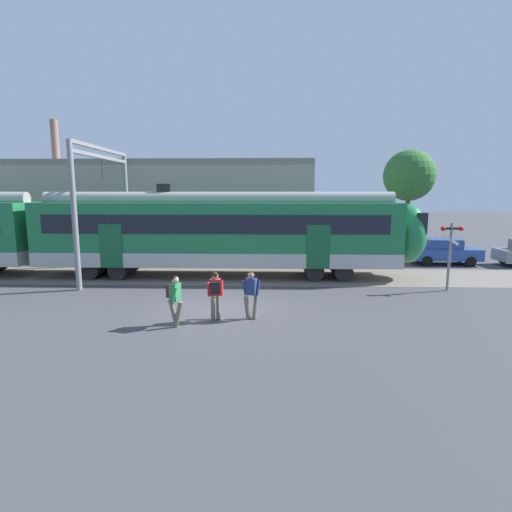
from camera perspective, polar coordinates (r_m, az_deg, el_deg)
name	(u,v)px	position (r m, az deg, el deg)	size (l,w,h in m)	color
ground_plane	(221,311)	(14.82, -5.09, -7.77)	(160.00, 160.00, 0.00)	#424247
track_bed	(11,275)	(24.76, -31.58, -2.28)	(80.00, 4.40, 0.01)	slate
commuter_train	(54,232)	(23.18, -26.91, 3.03)	(38.05, 3.07, 4.73)	#B7B7B2
pedestrian_green	(175,296)	(13.10, -11.54, -5.66)	(0.60, 0.63, 1.67)	#6B6051
pedestrian_red	(215,292)	(13.49, -5.82, -5.10)	(0.54, 0.67, 1.67)	#6B6051
pedestrian_navy	(251,292)	(13.55, -0.68, -5.10)	(0.65, 0.57, 1.67)	#6B6051
parked_car_blue	(444,251)	(26.64, 25.25, 0.59)	(4.06, 1.88, 1.54)	#284799
catenary_gantry	(103,192)	(21.91, -20.97, 8.51)	(0.24, 6.64, 6.53)	gray
crossing_signal	(450,246)	(19.26, 26.02, 1.34)	(0.96, 0.22, 3.00)	gray
background_building	(152,209)	(28.84, -14.57, 6.57)	(21.83, 5.00, 9.20)	gray
street_tree_right	(409,176)	(30.89, 21.05, 10.64)	(3.60, 3.60, 7.31)	brown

